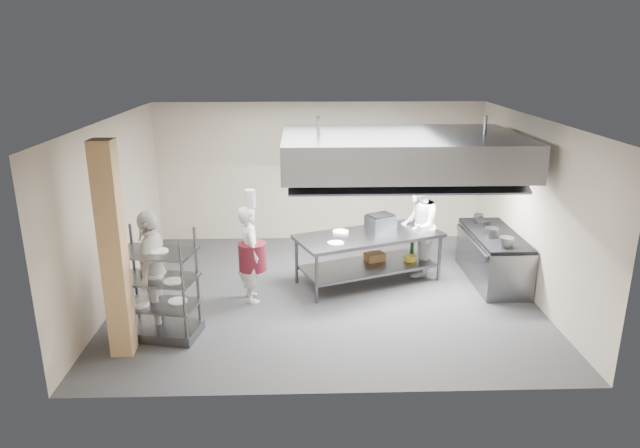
{
  "coord_description": "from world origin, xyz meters",
  "views": [
    {
      "loc": [
        -0.38,
        -9.1,
        4.12
      ],
      "look_at": [
        -0.08,
        0.2,
        1.2
      ],
      "focal_mm": 32.0,
      "sensor_mm": 36.0,
      "label": 1
    }
  ],
  "objects_px": {
    "island": "(368,258)",
    "stockpot": "(492,232)",
    "chef_line": "(418,226)",
    "pass_rack": "(158,285)",
    "chef_head": "(250,254)",
    "chef_plating": "(153,271)",
    "griddle": "(381,222)",
    "cooking_range": "(493,258)"
  },
  "relations": [
    {
      "from": "griddle",
      "to": "stockpot",
      "type": "xyz_separation_m",
      "value": [
        1.89,
        -0.55,
        -0.05
      ]
    },
    {
      "from": "chef_plating",
      "to": "cooking_range",
      "type": "bearing_deg",
      "value": 106.35
    },
    {
      "from": "pass_rack",
      "to": "chef_plating",
      "type": "xyz_separation_m",
      "value": [
        -0.12,
        0.22,
        0.12
      ]
    },
    {
      "from": "island",
      "to": "stockpot",
      "type": "bearing_deg",
      "value": -26.24
    },
    {
      "from": "chef_plating",
      "to": "griddle",
      "type": "bearing_deg",
      "value": 119.11
    },
    {
      "from": "pass_rack",
      "to": "chef_head",
      "type": "height_order",
      "value": "chef_head"
    },
    {
      "from": "chef_head",
      "to": "stockpot",
      "type": "relative_size",
      "value": 7.06
    },
    {
      "from": "island",
      "to": "chef_plating",
      "type": "distance_m",
      "value": 3.83
    },
    {
      "from": "island",
      "to": "chef_plating",
      "type": "height_order",
      "value": "chef_plating"
    },
    {
      "from": "stockpot",
      "to": "griddle",
      "type": "bearing_deg",
      "value": 163.92
    },
    {
      "from": "pass_rack",
      "to": "chef_line",
      "type": "relative_size",
      "value": 0.87
    },
    {
      "from": "cooking_range",
      "to": "chef_line",
      "type": "distance_m",
      "value": 1.47
    },
    {
      "from": "cooking_range",
      "to": "chef_head",
      "type": "bearing_deg",
      "value": -170.69
    },
    {
      "from": "island",
      "to": "chef_line",
      "type": "height_order",
      "value": "chef_line"
    },
    {
      "from": "chef_head",
      "to": "chef_plating",
      "type": "bearing_deg",
      "value": 110.32
    },
    {
      "from": "cooking_range",
      "to": "stockpot",
      "type": "bearing_deg",
      "value": -125.51
    },
    {
      "from": "cooking_range",
      "to": "chef_plating",
      "type": "height_order",
      "value": "chef_plating"
    },
    {
      "from": "chef_head",
      "to": "griddle",
      "type": "xyz_separation_m",
      "value": [
        2.31,
        1.07,
        0.2
      ]
    },
    {
      "from": "pass_rack",
      "to": "chef_head",
      "type": "xyz_separation_m",
      "value": [
        1.22,
        1.22,
        0.01
      ]
    },
    {
      "from": "chef_head",
      "to": "pass_rack",
      "type": "bearing_deg",
      "value": 118.64
    },
    {
      "from": "chef_head",
      "to": "chef_line",
      "type": "height_order",
      "value": "chef_line"
    },
    {
      "from": "cooking_range",
      "to": "chef_line",
      "type": "xyz_separation_m",
      "value": [
        -1.34,
        0.34,
        0.52
      ]
    },
    {
      "from": "pass_rack",
      "to": "griddle",
      "type": "bearing_deg",
      "value": 43.97
    },
    {
      "from": "chef_plating",
      "to": "stockpot",
      "type": "height_order",
      "value": "chef_plating"
    },
    {
      "from": "island",
      "to": "chef_plating",
      "type": "relative_size",
      "value": 1.38
    },
    {
      "from": "chef_line",
      "to": "chef_plating",
      "type": "bearing_deg",
      "value": -48.87
    },
    {
      "from": "pass_rack",
      "to": "stockpot",
      "type": "distance_m",
      "value": 5.7
    },
    {
      "from": "stockpot",
      "to": "pass_rack",
      "type": "bearing_deg",
      "value": -162.16
    },
    {
      "from": "chef_head",
      "to": "chef_line",
      "type": "xyz_separation_m",
      "value": [
        3.0,
        1.05,
        0.11
      ]
    },
    {
      "from": "pass_rack",
      "to": "cooking_range",
      "type": "height_order",
      "value": "pass_rack"
    },
    {
      "from": "griddle",
      "to": "chef_plating",
      "type": "bearing_deg",
      "value": -178.58
    },
    {
      "from": "chef_head",
      "to": "griddle",
      "type": "distance_m",
      "value": 2.55
    },
    {
      "from": "pass_rack",
      "to": "griddle",
      "type": "xyz_separation_m",
      "value": [
        3.53,
        2.29,
        0.21
      ]
    },
    {
      "from": "pass_rack",
      "to": "stockpot",
      "type": "relative_size",
      "value": 6.98
    },
    {
      "from": "cooking_range",
      "to": "chef_head",
      "type": "height_order",
      "value": "chef_head"
    },
    {
      "from": "cooking_range",
      "to": "griddle",
      "type": "relative_size",
      "value": 4.14
    },
    {
      "from": "chef_line",
      "to": "griddle",
      "type": "distance_m",
      "value": 0.7
    },
    {
      "from": "island",
      "to": "griddle",
      "type": "bearing_deg",
      "value": 34.17
    },
    {
      "from": "griddle",
      "to": "cooking_range",
      "type": "bearing_deg",
      "value": -38.17
    },
    {
      "from": "chef_line",
      "to": "stockpot",
      "type": "xyz_separation_m",
      "value": [
        1.2,
        -0.52,
        0.04
      ]
    },
    {
      "from": "pass_rack",
      "to": "stockpot",
      "type": "bearing_deg",
      "value": 28.83
    },
    {
      "from": "chef_line",
      "to": "chef_plating",
      "type": "relative_size",
      "value": 1.0
    }
  ]
}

